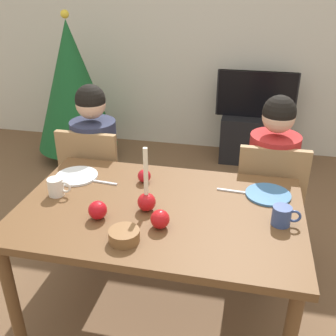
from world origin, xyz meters
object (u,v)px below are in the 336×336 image
object	(u,v)px
dining_table	(160,221)
tv_stand	(252,138)
candle_centerpiece	(147,198)
apple_by_right_mug	(160,219)
chair_left	(96,180)
plate_right	(268,194)
apple_by_left_plate	(98,210)
person_left_child	(97,171)
mug_right	(282,216)
tv	(256,94)
christmas_tree	(73,86)
person_right_child	(269,188)
bowl_walnuts	(124,236)
plate_left	(77,176)
mug_left	(56,187)
apple_near_candle	(144,176)
chair_right	(268,199)

from	to	relation	value
dining_table	tv_stand	bearing A→B (deg)	78.99
candle_centerpiece	apple_by_right_mug	bearing A→B (deg)	-52.85
chair_left	plate_right	xyz separation A→B (m)	(1.12, -0.38, 0.24)
chair_left	apple_by_left_plate	distance (m)	0.88
candle_centerpiece	apple_by_right_mug	xyz separation A→B (m)	(0.10, -0.13, -0.02)
person_left_child	plate_right	world-z (taller)	person_left_child
tv_stand	mug_right	distance (m)	2.39
tv	candle_centerpiece	size ratio (longest dim) A/B	2.38
chair_left	christmas_tree	size ratio (longest dim) A/B	0.60
plate_right	mug_right	world-z (taller)	mug_right
dining_table	christmas_tree	bearing A→B (deg)	124.61
person_right_child	candle_centerpiece	size ratio (longest dim) A/B	3.54
person_left_child	apple_by_left_plate	distance (m)	0.89
plate_right	bowl_walnuts	world-z (taller)	bowl_walnuts
chair_left	tv	distance (m)	2.00
plate_left	person_right_child	bearing A→B (deg)	21.24
person_left_child	bowl_walnuts	size ratio (longest dim) A/B	8.66
mug_left	mug_right	distance (m)	1.13
bowl_walnuts	chair_left	bearing A→B (deg)	119.57
dining_table	apple_by_left_plate	size ratio (longest dim) A/B	15.70
mug_left	apple_near_candle	size ratio (longest dim) A/B	1.72
tv	plate_right	xyz separation A→B (m)	(0.08, -2.07, 0.05)
mug_left	bowl_walnuts	size ratio (longest dim) A/B	0.93
person_left_child	apple_near_candle	distance (m)	0.64
tv	apple_by_right_mug	size ratio (longest dim) A/B	8.98
apple_by_right_mug	apple_by_left_plate	bearing A→B (deg)	178.07
chair_right	person_left_child	world-z (taller)	person_left_child
tv	apple_near_candle	world-z (taller)	tv
candle_centerpiece	plate_right	world-z (taller)	candle_centerpiece
bowl_walnuts	apple_by_left_plate	bearing A→B (deg)	141.26
mug_right	bowl_walnuts	world-z (taller)	mug_right
apple_by_right_mug	plate_left	bearing A→B (deg)	146.74
plate_right	mug_right	distance (m)	0.26
person_left_child	candle_centerpiece	world-z (taller)	person_left_child
bowl_walnuts	apple_by_right_mug	bearing A→B (deg)	45.37
chair_right	tv_stand	bearing A→B (deg)	93.81
bowl_walnuts	apple_near_candle	size ratio (longest dim) A/B	1.85
dining_table	mug_left	size ratio (longest dim) A/B	11.13
mug_right	plate_right	bearing A→B (deg)	102.18
chair_left	mug_right	xyz separation A→B (m)	(1.18, -0.63, 0.28)
tv	candle_centerpiece	distance (m)	2.39
christmas_tree	bowl_walnuts	size ratio (longest dim) A/B	11.03
plate_left	mug_left	xyz separation A→B (m)	(-0.01, -0.21, 0.04)
chair_right	apple_by_left_plate	distance (m)	1.15
mug_left	dining_table	bearing A→B (deg)	-0.59
plate_left	mug_left	distance (m)	0.21
chair_right	christmas_tree	bearing A→B (deg)	144.57
chair_left	apple_by_right_mug	xyz separation A→B (m)	(0.64, -0.77, 0.28)
dining_table	chair_right	distance (m)	0.84
person_left_child	person_right_child	distance (m)	1.16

